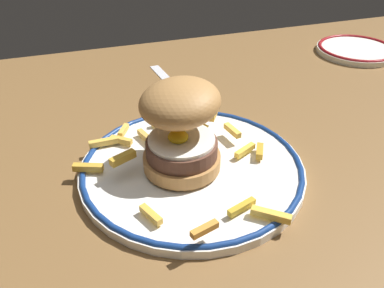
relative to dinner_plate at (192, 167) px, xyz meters
The scene contains 6 objects.
ground_plane 3.93cm from the dinner_plate, 21.21° to the right, with size 144.32×103.77×4.00cm, color brown.
dinner_plate is the anchor object (origin of this frame).
burger 6.71cm from the dinner_plate, 148.62° to the left, with size 11.39×12.29×11.59cm.
fries_pile 2.76cm from the dinner_plate, 116.96° to the left, with size 25.79×26.25×2.91cm.
side_plate 57.14cm from the dinner_plate, 31.33° to the left, with size 17.25×17.25×1.60cm.
knife 26.87cm from the dinner_plate, 79.25° to the left, with size 3.46×18.06×0.70cm.
Camera 1 is at (-16.14, -39.76, 33.46)cm, focal length 37.59 mm.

